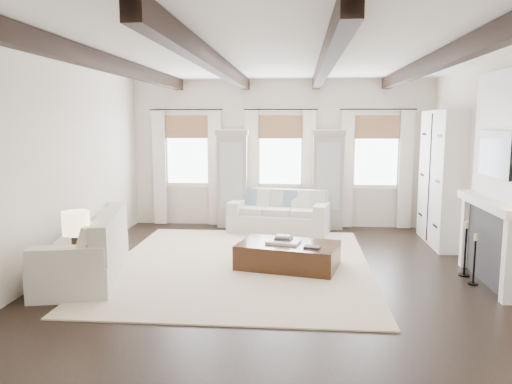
# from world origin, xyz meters

# --- Properties ---
(ground) EXTENTS (7.50, 7.50, 0.00)m
(ground) POSITION_xyz_m (0.00, 0.00, 0.00)
(ground) COLOR black
(ground) RESTS_ON ground
(room_shell) EXTENTS (6.54, 7.54, 3.22)m
(room_shell) POSITION_xyz_m (0.75, 0.90, 1.89)
(room_shell) COLOR beige
(room_shell) RESTS_ON ground
(area_rug) EXTENTS (4.10, 4.89, 0.02)m
(area_rug) POSITION_xyz_m (-0.51, 0.58, 0.01)
(area_rug) COLOR beige
(area_rug) RESTS_ON ground
(sofa_back) EXTENTS (2.16, 1.26, 0.87)m
(sofa_back) POSITION_xyz_m (0.02, 3.12, 0.36)
(sofa_back) COLOR beige
(sofa_back) RESTS_ON ground
(sofa_left) EXTENTS (1.49, 2.42, 0.96)m
(sofa_left) POSITION_xyz_m (-2.68, -0.22, 0.39)
(sofa_left) COLOR beige
(sofa_left) RESTS_ON ground
(ottoman) EXTENTS (1.70, 1.27, 0.40)m
(ottoman) POSITION_xyz_m (0.26, 0.50, 0.20)
(ottoman) COLOR black
(ottoman) RESTS_ON ground
(tray) EXTENTS (0.57, 0.48, 0.04)m
(tray) POSITION_xyz_m (0.18, 0.52, 0.42)
(tray) COLOR white
(tray) RESTS_ON ottoman
(book_lower) EXTENTS (0.30, 0.25, 0.04)m
(book_lower) POSITION_xyz_m (0.18, 0.55, 0.46)
(book_lower) COLOR #262628
(book_lower) RESTS_ON tray
(book_upper) EXTENTS (0.25, 0.22, 0.03)m
(book_upper) POSITION_xyz_m (0.17, 0.58, 0.49)
(book_upper) COLOR beige
(book_upper) RESTS_ON book_lower
(book_loose) EXTENTS (0.27, 0.23, 0.03)m
(book_loose) POSITION_xyz_m (0.63, 0.23, 0.41)
(book_loose) COLOR #262628
(book_loose) RESTS_ON ottoman
(side_table_front) EXTENTS (0.54, 0.54, 0.54)m
(side_table_front) POSITION_xyz_m (-2.49, -1.00, 0.27)
(side_table_front) COLOR black
(side_table_front) RESTS_ON ground
(lamp_front) EXTENTS (0.35, 0.35, 0.60)m
(lamp_front) POSITION_xyz_m (-2.49, -1.00, 0.95)
(lamp_front) COLOR black
(lamp_front) RESTS_ON side_table_front
(side_table_back) EXTENTS (0.43, 0.43, 0.64)m
(side_table_back) POSITION_xyz_m (-1.14, 3.67, 0.32)
(side_table_back) COLOR black
(side_table_back) RESTS_ON ground
(lamp_back) EXTENTS (0.39, 0.39, 0.67)m
(lamp_back) POSITION_xyz_m (-1.14, 3.67, 1.10)
(lamp_back) COLOR black
(lamp_back) RESTS_ON side_table_back
(candlestick_near) EXTENTS (0.15, 0.15, 0.73)m
(candlestick_near) POSITION_xyz_m (2.90, -0.08, 0.30)
(candlestick_near) COLOR black
(candlestick_near) RESTS_ON ground
(candlestick_far) EXTENTS (0.17, 0.17, 0.84)m
(candlestick_far) POSITION_xyz_m (2.90, 0.32, 0.35)
(candlestick_far) COLOR black
(candlestick_far) RESTS_ON ground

